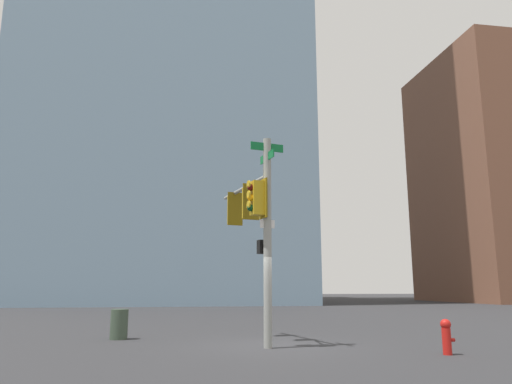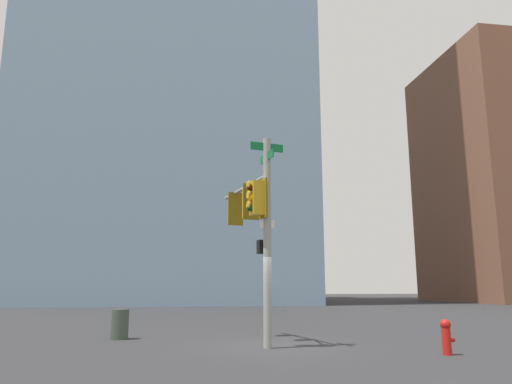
% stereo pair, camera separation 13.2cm
% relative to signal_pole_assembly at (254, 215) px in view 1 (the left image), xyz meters
% --- Properties ---
extents(ground_plane, '(200.00, 200.00, 0.00)m').
position_rel_signal_pole_assembly_xyz_m(ground_plane, '(0.45, -0.45, -3.85)').
color(ground_plane, '#2D2D30').
extents(signal_pole_assembly, '(1.43, 4.40, 6.02)m').
position_rel_signal_pole_assembly_xyz_m(signal_pole_assembly, '(0.00, 0.00, 0.00)').
color(signal_pole_assembly, gray).
rests_on(signal_pole_assembly, ground_plane).
extents(fire_hydrant, '(0.34, 0.26, 0.87)m').
position_rel_signal_pole_assembly_xyz_m(fire_hydrant, '(4.45, -2.92, -3.37)').
color(fire_hydrant, red).
rests_on(fire_hydrant, ground_plane).
extents(litter_bin, '(0.56, 0.56, 0.95)m').
position_rel_signal_pole_assembly_xyz_m(litter_bin, '(-4.09, 2.11, -3.37)').
color(litter_bin, '#384738').
rests_on(litter_bin, ground_plane).
extents(building_brick_nearside, '(25.04, 15.23, 42.63)m').
position_rel_signal_pole_assembly_xyz_m(building_brick_nearside, '(-8.69, 43.47, 17.47)').
color(building_brick_nearside, '#4C3328').
rests_on(building_brick_nearside, ground_plane).
extents(building_brick_midblock, '(16.22, 17.18, 29.11)m').
position_rel_signal_pole_assembly_xyz_m(building_brick_midblock, '(36.17, 36.52, 10.71)').
color(building_brick_midblock, brown).
rests_on(building_brick_midblock, ground_plane).
extents(building_brick_farside, '(16.83, 18.21, 49.64)m').
position_rel_signal_pole_assembly_xyz_m(building_brick_farside, '(-4.45, 51.93, 20.97)').
color(building_brick_farside, '#845B47').
rests_on(building_brick_farside, ground_plane).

